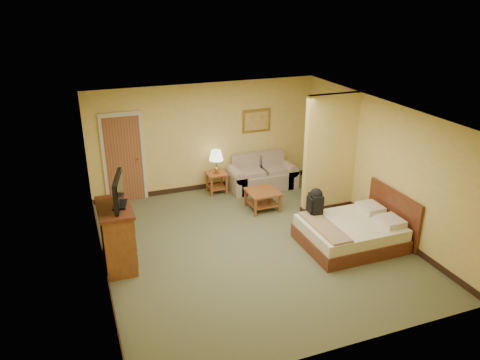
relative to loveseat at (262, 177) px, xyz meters
name	(u,v)px	position (x,y,z in m)	size (l,w,h in m)	color
floor	(253,245)	(-1.28, -2.57, -0.27)	(6.00, 6.00, 0.00)	#585D3C
ceiling	(254,113)	(-1.28, -2.57, 2.33)	(6.00, 6.00, 0.00)	white
back_wall	(206,138)	(-1.28, 0.43, 1.03)	(5.50, 0.02, 2.60)	#E1C460
left_wall	(97,206)	(-4.03, -2.57, 1.03)	(0.02, 6.00, 2.60)	#E1C460
right_wall	(380,165)	(1.47, -2.57, 1.03)	(0.02, 6.00, 2.60)	#E1C460
partition	(330,154)	(0.87, -1.65, 1.03)	(1.20, 0.15, 2.60)	#E1C460
door	(124,158)	(-3.23, 0.39, 0.76)	(0.94, 0.16, 2.10)	beige
baseboard	(207,186)	(-1.28, 0.42, -0.21)	(5.50, 0.02, 0.12)	black
loveseat	(262,177)	(0.00, 0.00, 0.00)	(1.65, 0.77, 0.83)	tan
side_table	(217,180)	(-1.15, 0.08, 0.07)	(0.47, 0.47, 0.51)	brown
table_lamp	(216,156)	(-1.15, 0.08, 0.67)	(0.34, 0.34, 0.56)	#B48242
coffee_table	(263,196)	(-0.47, -1.15, 0.04)	(0.68, 0.68, 0.44)	brown
wall_picture	(256,121)	(0.00, 0.40, 1.33)	(0.73, 0.04, 0.57)	#B78E3F
dresser	(117,236)	(-3.76, -2.37, 0.31)	(0.57, 1.08, 1.15)	brown
tv	(118,192)	(-3.66, -2.37, 1.13)	(0.30, 0.87, 0.54)	black
bed	(353,232)	(0.54, -3.20, 0.00)	(1.88, 1.52, 0.98)	#542313
backpack	(316,201)	(0.00, -2.64, 0.50)	(0.25, 0.33, 0.54)	black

